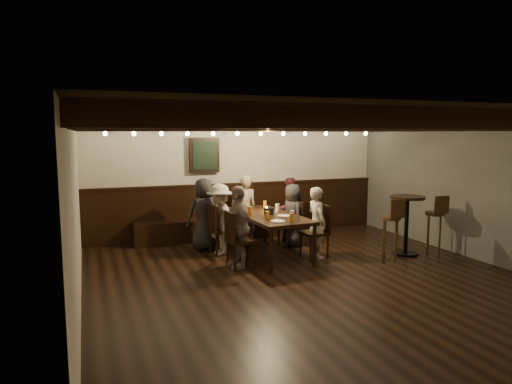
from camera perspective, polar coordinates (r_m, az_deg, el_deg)
name	(u,v)px	position (r m, az deg, el deg)	size (l,w,h in m)	color
room	(247,193)	(8.57, -1.14, -0.19)	(7.00, 7.00, 7.00)	black
dining_table	(268,218)	(8.17, 1.46, -3.22)	(1.03, 2.08, 0.76)	black
chair_left_near	(221,239)	(8.39, -4.35, -5.85)	(0.45, 0.45, 0.93)	black
chair_left_far	(240,250)	(7.57, -2.02, -7.28)	(0.45, 0.45, 0.93)	black
chair_right_near	(291,233)	(8.97, 4.37, -5.10)	(0.42, 0.42, 0.88)	black
chair_right_far	(315,242)	(8.21, 7.39, -6.17)	(0.45, 0.45, 0.94)	black
person_bench_left	(204,214)	(8.67, -6.50, -2.75)	(0.67, 0.43, 1.37)	#242426
person_bench_centre	(245,209)	(9.11, -1.39, -2.18)	(0.50, 0.33, 1.38)	gray
person_bench_right	(288,209)	(9.37, 4.06, -2.17)	(0.63, 0.49, 1.30)	#571D28
person_left_near	(220,219)	(8.30, -4.57, -3.42)	(0.84, 0.48, 1.30)	#B1A495
person_left_far	(238,227)	(7.47, -2.25, -4.37)	(0.80, 0.33, 1.36)	gray
person_right_near	(292,215)	(8.91, 4.57, -2.91)	(0.60, 0.39, 1.23)	#29292B
person_right_far	(317,222)	(8.15, 7.61, -3.79)	(0.46, 0.30, 1.26)	#BBB49E
pint_a	(238,206)	(8.67, -2.20, -1.72)	(0.07, 0.07, 0.14)	#BF7219
pint_b	(265,204)	(8.83, 1.11, -1.54)	(0.07, 0.07, 0.14)	#BF7219
pint_c	(250,211)	(8.11, -0.75, -2.34)	(0.07, 0.07, 0.14)	#BF7219
pint_d	(278,208)	(8.45, 2.72, -1.95)	(0.07, 0.07, 0.14)	silver
pint_e	(267,215)	(7.65, 1.43, -2.93)	(0.07, 0.07, 0.14)	#BF7219
pint_f	(292,214)	(7.75, 4.56, -2.82)	(0.07, 0.07, 0.14)	silver
pint_g	(292,218)	(7.47, 4.47, -3.21)	(0.07, 0.07, 0.14)	#BF7219
plate_near	(278,221)	(7.47, 2.75, -3.67)	(0.24, 0.24, 0.01)	white
plate_far	(284,216)	(7.97, 3.57, -2.98)	(0.24, 0.24, 0.01)	white
condiment_caddy	(269,211)	(8.10, 1.62, -2.42)	(0.15, 0.10, 0.12)	black
candle	(267,210)	(8.47, 1.32, -2.23)	(0.05, 0.05, 0.05)	beige
high_top_table	(407,216)	(8.68, 18.33, -2.90)	(0.61, 0.61, 1.08)	black
bar_stool_left	(390,237)	(8.28, 16.45, -5.45)	(0.34, 0.36, 1.10)	#31200F
bar_stool_right	(434,232)	(8.94, 21.39, -4.71)	(0.34, 0.35, 1.10)	#31200F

